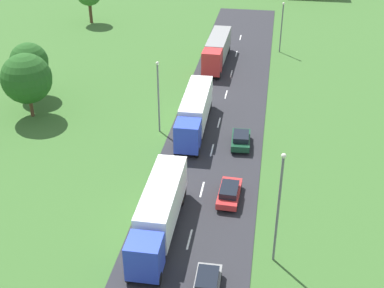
{
  "coord_description": "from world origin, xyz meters",
  "views": [
    {
      "loc": [
        5.27,
        -2.04,
        27.05
      ],
      "look_at": [
        -1.67,
        40.56,
        1.95
      ],
      "focal_mm": 48.8,
      "sensor_mm": 36.0,
      "label": 1
    }
  ],
  "objects_px": {
    "car_third": "(207,285)",
    "car_fifth": "(241,139)",
    "truck_second": "(159,211)",
    "lamppost_second": "(279,204)",
    "tree_elm": "(29,62)",
    "car_fourth": "(229,192)",
    "truck_third": "(195,111)",
    "lamppost_third": "(158,93)",
    "truck_fourth": "(217,49)",
    "tree_oak": "(26,79)",
    "lamppost_fourth": "(282,25)"
  },
  "relations": [
    {
      "from": "car_third",
      "to": "car_fifth",
      "type": "relative_size",
      "value": 0.99
    },
    {
      "from": "truck_second",
      "to": "lamppost_second",
      "type": "bearing_deg",
      "value": -10.41
    },
    {
      "from": "truck_second",
      "to": "lamppost_second",
      "type": "distance_m",
      "value": 9.6
    },
    {
      "from": "tree_elm",
      "to": "car_fourth",
      "type": "bearing_deg",
      "value": -34.37
    },
    {
      "from": "truck_third",
      "to": "tree_elm",
      "type": "bearing_deg",
      "value": 165.78
    },
    {
      "from": "lamppost_third",
      "to": "car_third",
      "type": "bearing_deg",
      "value": -69.8
    },
    {
      "from": "car_fifth",
      "to": "tree_elm",
      "type": "height_order",
      "value": "tree_elm"
    },
    {
      "from": "truck_third",
      "to": "lamppost_second",
      "type": "height_order",
      "value": "lamppost_second"
    },
    {
      "from": "truck_second",
      "to": "tree_elm",
      "type": "distance_m",
      "value": 30.92
    },
    {
      "from": "truck_second",
      "to": "lamppost_third",
      "type": "bearing_deg",
      "value": 102.46
    },
    {
      "from": "car_fifth",
      "to": "lamppost_second",
      "type": "height_order",
      "value": "lamppost_second"
    },
    {
      "from": "tree_elm",
      "to": "truck_fourth",
      "type": "bearing_deg",
      "value": 34.36
    },
    {
      "from": "car_fourth",
      "to": "car_third",
      "type": "bearing_deg",
      "value": -92.22
    },
    {
      "from": "truck_fourth",
      "to": "tree_oak",
      "type": "bearing_deg",
      "value": -134.06
    },
    {
      "from": "lamppost_second",
      "to": "truck_second",
      "type": "bearing_deg",
      "value": 169.59
    },
    {
      "from": "truck_third",
      "to": "truck_fourth",
      "type": "distance_m",
      "value": 19.46
    },
    {
      "from": "truck_fourth",
      "to": "tree_elm",
      "type": "xyz_separation_m",
      "value": [
        -20.78,
        -14.21,
        2.3
      ]
    },
    {
      "from": "lamppost_second",
      "to": "truck_fourth",
      "type": "bearing_deg",
      "value": 103.0
    },
    {
      "from": "truck_fourth",
      "to": "car_fourth",
      "type": "relative_size",
      "value": 2.83
    },
    {
      "from": "truck_fourth",
      "to": "lamppost_third",
      "type": "distance_m",
      "value": 21.02
    },
    {
      "from": "car_fifth",
      "to": "tree_oak",
      "type": "xyz_separation_m",
      "value": [
        -23.9,
        3.06,
        3.76
      ]
    },
    {
      "from": "lamppost_second",
      "to": "car_fourth",
      "type": "bearing_deg",
      "value": 120.11
    },
    {
      "from": "truck_fourth",
      "to": "lamppost_second",
      "type": "height_order",
      "value": "lamppost_second"
    },
    {
      "from": "truck_third",
      "to": "tree_elm",
      "type": "xyz_separation_m",
      "value": [
        -20.74,
        5.25,
        2.25
      ]
    },
    {
      "from": "lamppost_fourth",
      "to": "truck_second",
      "type": "bearing_deg",
      "value": -101.33
    },
    {
      "from": "car_third",
      "to": "lamppost_third",
      "type": "distance_m",
      "value": 24.02
    },
    {
      "from": "tree_elm",
      "to": "truck_third",
      "type": "bearing_deg",
      "value": -14.22
    },
    {
      "from": "truck_second",
      "to": "lamppost_second",
      "type": "height_order",
      "value": "lamppost_second"
    },
    {
      "from": "tree_oak",
      "to": "car_third",
      "type": "bearing_deg",
      "value": -45.33
    },
    {
      "from": "car_third",
      "to": "lamppost_third",
      "type": "xyz_separation_m",
      "value": [
        -8.2,
        22.28,
        3.65
      ]
    },
    {
      "from": "truck_third",
      "to": "car_fifth",
      "type": "relative_size",
      "value": 3.12
    },
    {
      "from": "truck_fourth",
      "to": "tree_oak",
      "type": "xyz_separation_m",
      "value": [
        -18.72,
        -19.35,
        2.46
      ]
    },
    {
      "from": "truck_fourth",
      "to": "car_fifth",
      "type": "height_order",
      "value": "truck_fourth"
    },
    {
      "from": "car_third",
      "to": "tree_oak",
      "type": "height_order",
      "value": "tree_oak"
    },
    {
      "from": "truck_second",
      "to": "car_fourth",
      "type": "height_order",
      "value": "truck_second"
    },
    {
      "from": "tree_oak",
      "to": "truck_second",
      "type": "bearing_deg",
      "value": -43.47
    },
    {
      "from": "car_third",
      "to": "lamppost_second",
      "type": "height_order",
      "value": "lamppost_second"
    },
    {
      "from": "car_fifth",
      "to": "tree_oak",
      "type": "height_order",
      "value": "tree_oak"
    },
    {
      "from": "truck_third",
      "to": "car_fifth",
      "type": "height_order",
      "value": "truck_third"
    },
    {
      "from": "car_third",
      "to": "lamppost_fourth",
      "type": "bearing_deg",
      "value": 85.2
    },
    {
      "from": "truck_third",
      "to": "lamppost_fourth",
      "type": "height_order",
      "value": "lamppost_fourth"
    },
    {
      "from": "lamppost_second",
      "to": "lamppost_fourth",
      "type": "xyz_separation_m",
      "value": [
        -0.31,
        44.92,
        -0.97
      ]
    },
    {
      "from": "truck_third",
      "to": "car_third",
      "type": "xyz_separation_m",
      "value": [
        4.54,
        -23.38,
        -1.36
      ]
    },
    {
      "from": "truck_third",
      "to": "truck_fourth",
      "type": "xyz_separation_m",
      "value": [
        0.04,
        19.46,
        -0.04
      ]
    },
    {
      "from": "truck_second",
      "to": "tree_elm",
      "type": "height_order",
      "value": "tree_elm"
    },
    {
      "from": "truck_fourth",
      "to": "lamppost_second",
      "type": "bearing_deg",
      "value": -77.0
    },
    {
      "from": "lamppost_fourth",
      "to": "tree_oak",
      "type": "relative_size",
      "value": 1.0
    },
    {
      "from": "truck_fourth",
      "to": "car_third",
      "type": "relative_size",
      "value": 3.09
    },
    {
      "from": "truck_third",
      "to": "lamppost_third",
      "type": "bearing_deg",
      "value": -163.29
    },
    {
      "from": "car_fifth",
      "to": "lamppost_fourth",
      "type": "xyz_separation_m",
      "value": [
        3.44,
        28.63,
        3.31
      ]
    }
  ]
}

